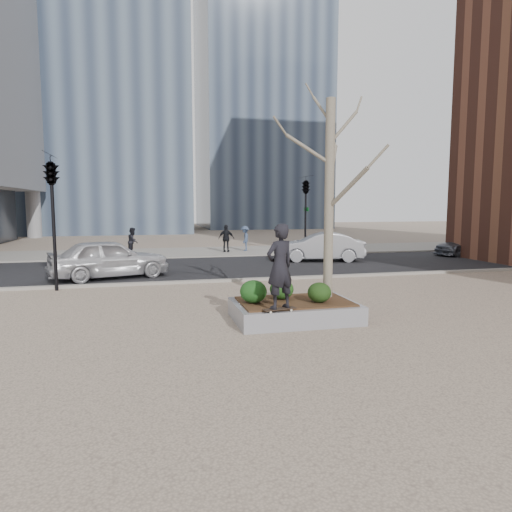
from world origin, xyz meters
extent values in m
plane|color=tan|center=(0.00, 0.00, 0.00)|extent=(120.00, 120.00, 0.00)
cube|color=black|center=(0.00, 10.00, 0.01)|extent=(60.00, 8.00, 0.02)
cube|color=gray|center=(0.00, 17.00, 0.01)|extent=(60.00, 6.00, 0.02)
cube|color=gray|center=(1.00, 0.00, 0.23)|extent=(3.00, 2.00, 0.45)
cube|color=#382314|center=(1.00, 0.00, 0.47)|extent=(2.70, 1.70, 0.04)
ellipsoid|color=#143D13|center=(-0.05, -0.02, 0.77)|extent=(0.65, 0.65, 0.56)
ellipsoid|color=#183B13|center=(0.74, 0.24, 0.75)|extent=(0.60, 0.60, 0.51)
ellipsoid|color=black|center=(1.52, -0.34, 0.74)|extent=(0.58, 0.58, 0.49)
imported|color=black|center=(0.35, -0.88, 1.48)|extent=(0.82, 0.69, 1.92)
imported|color=silver|center=(-3.96, 7.81, 0.79)|extent=(4.82, 3.04, 1.53)
imported|color=#A2A3AA|center=(6.00, 10.99, 0.74)|extent=(4.60, 2.50, 1.44)
imported|color=#555761|center=(15.16, 11.43, 0.61)|extent=(4.05, 1.67, 1.17)
imported|color=black|center=(-3.29, 16.19, 0.80)|extent=(0.76, 0.88, 1.55)
imported|color=#3B4C6A|center=(3.40, 16.94, 0.79)|extent=(0.83, 1.12, 1.54)
imported|color=black|center=(2.14, 16.44, 0.84)|extent=(1.04, 0.74, 1.64)
cube|color=slate|center=(-6.00, 42.00, 22.50)|extent=(16.00, 16.00, 45.00)
cube|color=slate|center=(12.00, 48.00, 27.50)|extent=(15.00, 15.00, 55.00)
camera|label=1|loc=(-2.53, -10.58, 2.85)|focal=32.00mm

